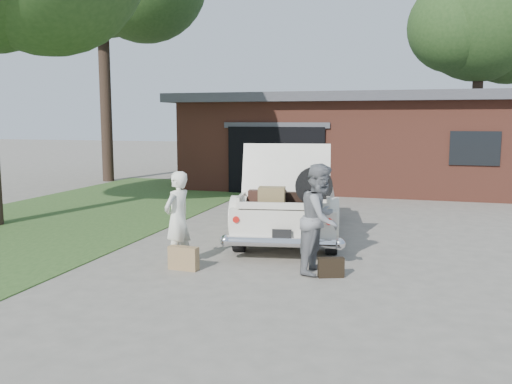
# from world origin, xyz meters

# --- Properties ---
(ground) EXTENTS (90.00, 90.00, 0.00)m
(ground) POSITION_xyz_m (0.00, 0.00, 0.00)
(ground) COLOR gray
(ground) RESTS_ON ground
(grass_strip) EXTENTS (6.00, 16.00, 0.02)m
(grass_strip) POSITION_xyz_m (-5.50, 3.00, 0.01)
(grass_strip) COLOR #2D4C1E
(grass_strip) RESTS_ON ground
(house) EXTENTS (12.80, 7.80, 3.30)m
(house) POSITION_xyz_m (0.98, 11.47, 1.67)
(house) COLOR brown
(house) RESTS_ON ground
(tree_right) EXTENTS (6.28, 5.46, 9.47)m
(tree_right) POSITION_xyz_m (5.37, 16.18, 6.45)
(tree_right) COLOR #38281E
(tree_right) RESTS_ON ground
(sedan) EXTENTS (2.69, 5.20, 2.00)m
(sedan) POSITION_xyz_m (0.32, 2.08, 0.73)
(sedan) COLOR silver
(sedan) RESTS_ON ground
(woman_left) EXTENTS (0.51, 0.66, 1.59)m
(woman_left) POSITION_xyz_m (-0.96, -0.81, 0.80)
(woman_left) COLOR white
(woman_left) RESTS_ON ground
(woman_right) EXTENTS (0.82, 0.97, 1.76)m
(woman_right) POSITION_xyz_m (1.42, -0.58, 0.88)
(woman_right) COLOR gray
(woman_right) RESTS_ON ground
(suitcase_left) EXTENTS (0.51, 0.20, 0.39)m
(suitcase_left) POSITION_xyz_m (-0.75, -1.07, 0.19)
(suitcase_left) COLOR #9F7D51
(suitcase_left) RESTS_ON ground
(suitcase_right) EXTENTS (0.42, 0.26, 0.31)m
(suitcase_right) POSITION_xyz_m (1.64, -0.81, 0.16)
(suitcase_right) COLOR black
(suitcase_right) RESTS_ON ground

